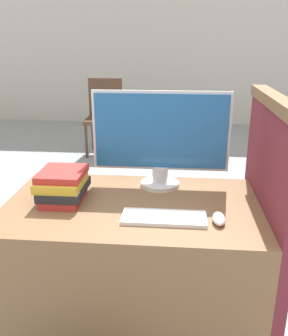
{
  "coord_description": "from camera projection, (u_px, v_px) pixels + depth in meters",
  "views": [
    {
      "loc": [
        0.19,
        -1.17,
        1.47
      ],
      "look_at": [
        0.06,
        0.32,
        0.94
      ],
      "focal_mm": 40.0,
      "sensor_mm": 36.0,
      "label": 1
    }
  ],
  "objects": [
    {
      "name": "monitor",
      "position": [
        161.0,
        137.0,
        1.81
      ],
      "size": [
        0.66,
        0.19,
        0.48
      ],
      "color": "silver",
      "rests_on": "desk"
    },
    {
      "name": "desk",
      "position": [
        133.0,
        274.0,
        1.81
      ],
      "size": [
        1.15,
        0.71,
        0.76
      ],
      "color": "brown",
      "rests_on": "ground_plane"
    },
    {
      "name": "wall_back",
      "position": [
        168.0,
        40.0,
        6.26
      ],
      "size": [
        12.0,
        0.06,
        2.8
      ],
      "color": "beige",
      "rests_on": "ground_plane"
    },
    {
      "name": "keyboard",
      "position": [
        164.0,
        218.0,
        1.54
      ],
      "size": [
        0.35,
        0.14,
        0.02
      ],
      "color": "white",
      "rests_on": "desk"
    },
    {
      "name": "book_stack",
      "position": [
        63.0,
        186.0,
        1.7
      ],
      "size": [
        0.2,
        0.26,
        0.14
      ],
      "color": "#B72D28",
      "rests_on": "desk"
    },
    {
      "name": "carrel_divider",
      "position": [
        262.0,
        230.0,
        1.72
      ],
      "size": [
        0.07,
        0.79,
        1.24
      ],
      "color": "maroon",
      "rests_on": "ground_plane"
    },
    {
      "name": "far_chair",
      "position": [
        104.0,
        112.0,
        4.85
      ],
      "size": [
        0.44,
        0.44,
        0.96
      ],
      "rotation": [
        0.0,
        0.0,
        0.01
      ],
      "color": "#4C3323",
      "rests_on": "ground_plane"
    },
    {
      "name": "mouse",
      "position": [
        219.0,
        219.0,
        1.51
      ],
      "size": [
        0.05,
        0.11,
        0.04
      ],
      "color": "white",
      "rests_on": "desk"
    }
  ]
}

